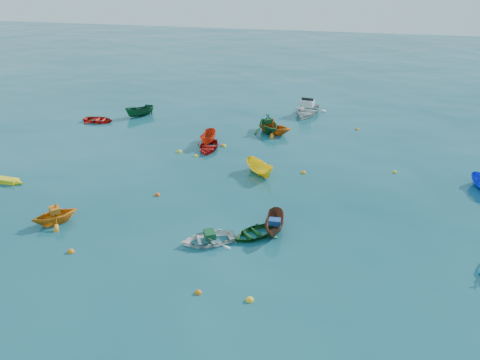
# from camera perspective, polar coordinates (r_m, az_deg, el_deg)

# --- Properties ---
(ground) EXTENTS (160.00, 160.00, 0.00)m
(ground) POSITION_cam_1_polar(r_m,az_deg,el_deg) (27.17, -2.45, -5.18)
(ground) COLOR #0A414D
(ground) RESTS_ON ground
(dinghy_white_near) EXTENTS (3.56, 3.24, 0.60)m
(dinghy_white_near) POSITION_cam_1_polar(r_m,az_deg,el_deg) (25.42, -3.93, -7.58)
(dinghy_white_near) COLOR silver
(dinghy_white_near) RESTS_ON ground
(sampan_brown_mid) EXTENTS (1.20, 2.77, 1.05)m
(sampan_brown_mid) POSITION_cam_1_polar(r_m,az_deg,el_deg) (26.41, 4.24, -6.20)
(sampan_brown_mid) COLOR brown
(sampan_brown_mid) RESTS_ON ground
(dinghy_orange_w) EXTENTS (3.32, 3.34, 1.33)m
(dinghy_orange_w) POSITION_cam_1_polar(r_m,az_deg,el_deg) (29.10, -21.49, -4.88)
(dinghy_orange_w) COLOR orange
(dinghy_orange_w) RESTS_ON ground
(sampan_yellow_mid) EXTENTS (2.79, 2.83, 1.12)m
(sampan_yellow_mid) POSITION_cam_1_polar(r_m,az_deg,el_deg) (33.06, 2.42, 0.70)
(sampan_yellow_mid) COLOR yellow
(sampan_yellow_mid) RESTS_ON ground
(dinghy_green_e) EXTENTS (3.22, 3.26, 0.55)m
(dinghy_green_e) POSITION_cam_1_polar(r_m,az_deg,el_deg) (25.92, 1.75, -6.81)
(dinghy_green_e) COLOR #114B1A
(dinghy_green_e) RESTS_ON ground
(dinghy_red_nw) EXTENTS (2.87, 2.06, 0.60)m
(dinghy_red_nw) POSITION_cam_1_polar(r_m,az_deg,el_deg) (45.89, -16.84, 6.81)
(dinghy_red_nw) COLOR red
(dinghy_red_nw) RESTS_ON ground
(sampan_orange_n) EXTENTS (1.19, 2.86, 1.09)m
(sampan_orange_n) POSITION_cam_1_polar(r_m,az_deg,el_deg) (38.80, -3.86, 4.51)
(sampan_orange_n) COLOR red
(sampan_orange_n) RESTS_ON ground
(dinghy_green_n) EXTENTS (4.11, 4.25, 1.71)m
(dinghy_green_n) POSITION_cam_1_polar(r_m,az_deg,el_deg) (41.30, 3.45, 5.84)
(dinghy_green_n) COLOR #135423
(dinghy_green_n) RESTS_ON ground
(dinghy_red_far) EXTENTS (2.55, 3.31, 0.64)m
(dinghy_red_far) POSITION_cam_1_polar(r_m,az_deg,el_deg) (37.49, -3.86, 3.74)
(dinghy_red_far) COLOR red
(dinghy_red_far) RESTS_ON ground
(dinghy_orange_far) EXTENTS (3.30, 2.96, 1.54)m
(dinghy_orange_far) POSITION_cam_1_polar(r_m,az_deg,el_deg) (40.85, 4.19, 5.59)
(dinghy_orange_far) COLOR orange
(dinghy_orange_far) RESTS_ON ground
(sampan_green_far) EXTENTS (2.79, 2.76, 1.10)m
(sampan_green_far) POSITION_cam_1_polar(r_m,az_deg,el_deg) (46.61, -12.04, 7.63)
(sampan_green_far) COLOR #0F4423
(sampan_green_far) RESTS_ON ground
(motorboat_white) EXTENTS (3.88, 4.93, 1.53)m
(motorboat_white) POSITION_cam_1_polar(r_m,az_deg,el_deg) (46.68, 8.13, 7.96)
(motorboat_white) COLOR silver
(motorboat_white) RESTS_ON ground
(tarp_green_a) EXTENTS (0.84, 0.91, 0.35)m
(tarp_green_a) POSITION_cam_1_polar(r_m,az_deg,el_deg) (25.18, -3.74, -6.63)
(tarp_green_a) COLOR #124825
(tarp_green_a) RESTS_ON dinghy_white_near
(tarp_blue_a) EXTENTS (0.67, 0.53, 0.31)m
(tarp_blue_a) POSITION_cam_1_polar(r_m,az_deg,el_deg) (25.94, 4.26, -5.10)
(tarp_blue_a) COLOR #194692
(tarp_blue_a) RESTS_ON sampan_brown_mid
(tarp_orange_a) EXTENTS (0.85, 0.84, 0.33)m
(tarp_orange_a) POSITION_cam_1_polar(r_m,az_deg,el_deg) (28.73, -21.66, -3.42)
(tarp_orange_a) COLOR orange
(tarp_orange_a) RESTS_ON dinghy_orange_w
(tarp_green_b) EXTENTS (0.81, 0.76, 0.31)m
(tarp_green_b) POSITION_cam_1_polar(r_m,az_deg,el_deg) (41.06, 3.43, 7.22)
(tarp_green_b) COLOR #114417
(tarp_green_b) RESTS_ON dinghy_green_n
(buoy_or_a) EXTENTS (0.37, 0.37, 0.37)m
(buoy_or_a) POSITION_cam_1_polar(r_m,az_deg,el_deg) (26.11, -19.91, -8.27)
(buoy_or_a) COLOR orange
(buoy_or_a) RESTS_ON ground
(buoy_ye_a) EXTENTS (0.37, 0.37, 0.37)m
(buoy_ye_a) POSITION_cam_1_polar(r_m,az_deg,el_deg) (21.56, 1.19, -14.47)
(buoy_ye_a) COLOR yellow
(buoy_ye_a) RESTS_ON ground
(buoy_or_b) EXTENTS (0.33, 0.33, 0.33)m
(buoy_or_b) POSITION_cam_1_polar(r_m,az_deg,el_deg) (22.03, -5.12, -13.57)
(buoy_or_b) COLOR #CE680B
(buoy_or_b) RESTS_ON ground
(buoy_ye_b) EXTENTS (0.39, 0.39, 0.39)m
(buoy_ye_b) POSITION_cam_1_polar(r_m,az_deg,el_deg) (37.17, -7.40, 3.38)
(buoy_ye_b) COLOR yellow
(buoy_ye_b) RESTS_ON ground
(buoy_or_c) EXTENTS (0.36, 0.36, 0.36)m
(buoy_or_c) POSITION_cam_1_polar(r_m,az_deg,el_deg) (30.59, -10.02, -1.86)
(buoy_or_c) COLOR #E0480C
(buoy_or_c) RESTS_ON ground
(buoy_ye_c) EXTENTS (0.32, 0.32, 0.32)m
(buoy_ye_c) POSITION_cam_1_polar(r_m,az_deg,el_deg) (36.27, -5.43, 2.91)
(buoy_ye_c) COLOR yellow
(buoy_ye_c) RESTS_ON ground
(buoy_or_d) EXTENTS (0.35, 0.35, 0.35)m
(buoy_or_d) POSITION_cam_1_polar(r_m,az_deg,el_deg) (33.53, 7.74, 0.84)
(buoy_or_d) COLOR orange
(buoy_or_d) RESTS_ON ground
(buoy_ye_d) EXTENTS (0.37, 0.37, 0.37)m
(buoy_ye_d) POSITION_cam_1_polar(r_m,az_deg,el_deg) (38.08, -1.98, 4.14)
(buoy_ye_d) COLOR yellow
(buoy_ye_d) RESTS_ON ground
(buoy_or_e) EXTENTS (0.29, 0.29, 0.29)m
(buoy_or_e) POSITION_cam_1_polar(r_m,az_deg,el_deg) (43.17, 14.06, 5.99)
(buoy_or_e) COLOR orange
(buoy_or_e) RESTS_ON ground
(buoy_ye_e) EXTENTS (0.30, 0.30, 0.30)m
(buoy_ye_e) POSITION_cam_1_polar(r_m,az_deg,el_deg) (35.07, 18.34, 0.86)
(buoy_ye_e) COLOR gold
(buoy_ye_e) RESTS_ON ground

